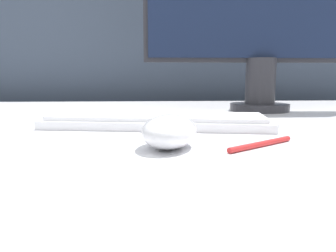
# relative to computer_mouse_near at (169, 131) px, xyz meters

# --- Properties ---
(partition_panel) EXTENTS (5.00, 0.03, 1.17)m
(partition_panel) POSITION_rel_computer_mouse_near_xyz_m (-0.06, 0.98, -0.18)
(partition_panel) COLOR #333D4C
(partition_panel) RESTS_ON ground_plane
(computer_mouse_near) EXTENTS (0.10, 0.12, 0.05)m
(computer_mouse_near) POSITION_rel_computer_mouse_near_xyz_m (0.00, 0.00, 0.00)
(computer_mouse_near) COLOR silver
(computer_mouse_near) RESTS_ON desk
(keyboard) EXTENTS (0.44, 0.20, 0.02)m
(keyboard) POSITION_rel_computer_mouse_near_xyz_m (-0.01, 0.19, -0.01)
(keyboard) COLOR silver
(keyboard) RESTS_ON desk
(pen) EXTENTS (0.11, 0.08, 0.01)m
(pen) POSITION_rel_computer_mouse_near_xyz_m (0.13, -0.00, -0.02)
(pen) COLOR red
(pen) RESTS_ON desk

